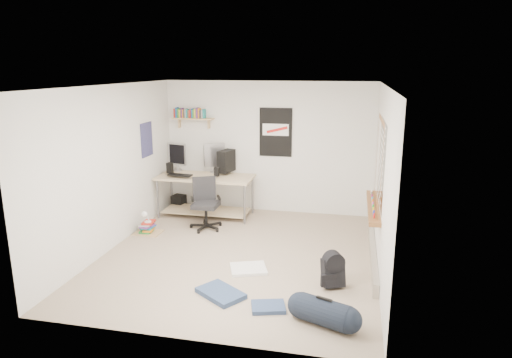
% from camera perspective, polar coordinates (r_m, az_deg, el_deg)
% --- Properties ---
extents(floor, '(4.00, 4.50, 0.01)m').
position_cam_1_polar(floor, '(6.97, -2.07, -9.46)').
color(floor, gray).
rests_on(floor, ground).
extents(ceiling, '(4.00, 4.50, 0.01)m').
position_cam_1_polar(ceiling, '(6.40, -2.27, 11.63)').
color(ceiling, white).
rests_on(ceiling, ground).
extents(back_wall, '(4.00, 0.01, 2.50)m').
position_cam_1_polar(back_wall, '(8.73, 1.50, 3.96)').
color(back_wall, silver).
rests_on(back_wall, ground).
extents(left_wall, '(0.01, 4.50, 2.50)m').
position_cam_1_polar(left_wall, '(7.32, -17.56, 1.36)').
color(left_wall, silver).
rests_on(left_wall, ground).
extents(right_wall, '(0.01, 4.50, 2.50)m').
position_cam_1_polar(right_wall, '(6.39, 15.53, -0.27)').
color(right_wall, silver).
rests_on(right_wall, ground).
extents(desk, '(1.94, 1.41, 0.81)m').
position_cam_1_polar(desk, '(8.64, -6.27, -2.25)').
color(desk, tan).
rests_on(desk, floor).
extents(monitor_left, '(0.40, 0.19, 0.43)m').
position_cam_1_polar(monitor_left, '(9.02, -9.82, 2.61)').
color(monitor_left, '#A4A5A9').
rests_on(monitor_left, desk).
extents(monitor_right, '(0.40, 0.31, 0.45)m').
position_cam_1_polar(monitor_right, '(8.77, -5.22, 2.50)').
color(monitor_right, '#B3B4B9').
rests_on(monitor_right, desk).
extents(pc_tower, '(0.28, 0.43, 0.41)m').
position_cam_1_polar(pc_tower, '(8.65, -3.73, 2.25)').
color(pc_tower, black).
rests_on(pc_tower, desk).
extents(keyboard, '(0.46, 0.20, 0.02)m').
position_cam_1_polar(keyboard, '(8.48, -9.48, 0.51)').
color(keyboard, black).
rests_on(keyboard, desk).
extents(speaker_left, '(0.12, 0.12, 0.20)m').
position_cam_1_polar(speaker_left, '(8.70, -10.72, 1.38)').
color(speaker_left, black).
rests_on(speaker_left, desk).
extents(speaker_right, '(0.08, 0.08, 0.17)m').
position_cam_1_polar(speaker_right, '(8.34, -4.95, 0.92)').
color(speaker_right, black).
rests_on(speaker_right, desk).
extents(office_chair, '(0.77, 0.77, 0.89)m').
position_cam_1_polar(office_chair, '(7.92, -6.30, -2.81)').
color(office_chair, black).
rests_on(office_chair, floor).
extents(wall_shelf, '(0.80, 0.22, 0.24)m').
position_cam_1_polar(wall_shelf, '(8.93, -7.88, 7.49)').
color(wall_shelf, tan).
rests_on(wall_shelf, back_wall).
extents(poster_back_wall, '(0.62, 0.03, 0.92)m').
position_cam_1_polar(poster_back_wall, '(8.63, 2.47, 5.85)').
color(poster_back_wall, black).
rests_on(poster_back_wall, back_wall).
extents(poster_left_wall, '(0.02, 0.42, 0.60)m').
position_cam_1_polar(poster_left_wall, '(8.31, -13.51, 4.82)').
color(poster_left_wall, navy).
rests_on(poster_left_wall, left_wall).
extents(window, '(0.10, 1.50, 1.26)m').
position_cam_1_polar(window, '(6.64, 15.04, 2.05)').
color(window, brown).
rests_on(window, right_wall).
extents(baseboard_heater, '(0.08, 2.50, 0.18)m').
position_cam_1_polar(baseboard_heater, '(7.03, 14.38, -8.86)').
color(baseboard_heater, '#B7B2A8').
rests_on(baseboard_heater, floor).
extents(backpack, '(0.34, 0.31, 0.36)m').
position_cam_1_polar(backpack, '(6.02, 9.60, -11.45)').
color(backpack, black).
rests_on(backpack, floor).
extents(duffel_bag, '(0.38, 0.38, 0.58)m').
position_cam_1_polar(duffel_bag, '(5.24, 8.45, -16.23)').
color(duffel_bag, black).
rests_on(duffel_bag, floor).
extents(tshirt, '(0.60, 0.55, 0.04)m').
position_cam_1_polar(tshirt, '(6.47, -0.96, -11.16)').
color(tshirt, silver).
rests_on(tshirt, floor).
extents(jeans_a, '(0.69, 0.64, 0.06)m').
position_cam_1_polar(jeans_a, '(5.83, -4.44, -14.05)').
color(jeans_a, navy).
rests_on(jeans_a, floor).
extents(jeans_b, '(0.45, 0.39, 0.05)m').
position_cam_1_polar(jeans_b, '(5.54, 1.54, -15.69)').
color(jeans_b, navy).
rests_on(jeans_b, floor).
extents(book_stack, '(0.52, 0.47, 0.30)m').
position_cam_1_polar(book_stack, '(7.98, -13.41, -5.57)').
color(book_stack, olive).
rests_on(book_stack, floor).
extents(desk_lamp, '(0.18, 0.22, 0.19)m').
position_cam_1_polar(desk_lamp, '(7.88, -13.43, -4.06)').
color(desk_lamp, white).
rests_on(desk_lamp, book_stack).
extents(subwoofer, '(0.27, 0.27, 0.26)m').
position_cam_1_polar(subwoofer, '(9.22, -9.63, -2.80)').
color(subwoofer, black).
rests_on(subwoofer, floor).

